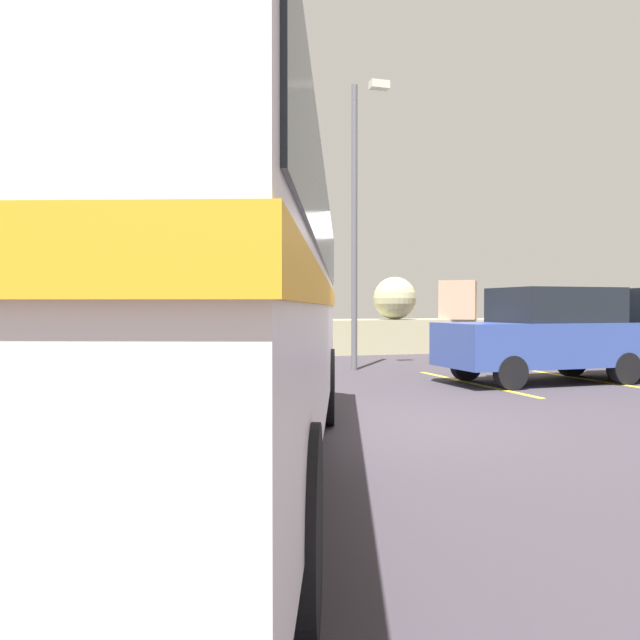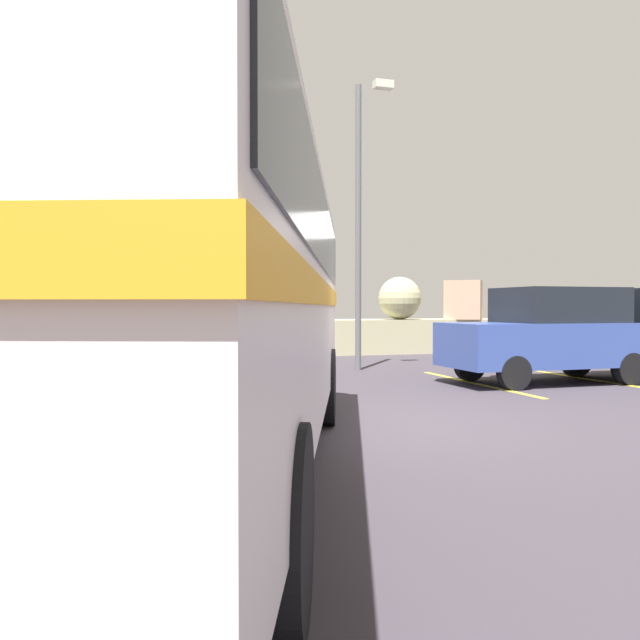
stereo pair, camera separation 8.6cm
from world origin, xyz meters
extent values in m
cube|color=#37323A|center=(0.00, 0.00, 0.01)|extent=(32.00, 26.00, 0.02)
cube|color=tan|center=(0.00, 11.80, 0.55)|extent=(31.36, 1.80, 1.10)
cube|color=#9CB889|center=(-5.39, 11.87, 1.58)|extent=(1.28, 1.28, 0.95)
sphere|color=#A99792|center=(-2.92, 11.69, 1.69)|extent=(1.18, 1.18, 1.18)
cube|color=#B1AA8B|center=(-0.44, 12.18, 1.65)|extent=(1.18, 1.33, 1.10)
cube|color=#B1B68D|center=(2.63, 11.42, 1.47)|extent=(0.76, 0.66, 0.73)
sphere|color=tan|center=(5.51, 11.37, 1.78)|extent=(1.36, 1.36, 1.36)
cube|color=tan|center=(7.74, 11.32, 1.73)|extent=(1.65, 1.68, 1.26)
cube|color=#ABAE88|center=(10.88, 11.60, 1.51)|extent=(1.01, 0.92, 0.82)
cube|color=#B9A98C|center=(13.34, 12.00, 1.48)|extent=(1.03, 1.04, 0.77)
cube|color=gold|center=(3.71, 3.50, 0.02)|extent=(0.12, 4.40, 0.01)
cube|color=yellow|center=(6.31, 3.50, 0.02)|extent=(0.12, 4.40, 0.01)
cylinder|color=black|center=(-2.45, 0.88, 0.50)|extent=(0.58, 1.00, 0.96)
cylinder|color=black|center=(-0.37, 0.16, 0.50)|extent=(0.58, 1.00, 0.96)
cylinder|color=black|center=(-2.06, -4.76, 0.50)|extent=(0.58, 1.00, 0.96)
cube|color=silver|center=(-2.26, -1.94, 1.57)|extent=(5.01, 8.72, 2.10)
cylinder|color=silver|center=(-2.26, -1.94, 2.62)|extent=(4.71, 8.34, 2.20)
cube|color=orange|center=(-2.26, -1.94, 1.63)|extent=(5.08, 8.82, 0.20)
cube|color=black|center=(-2.26, -1.94, 2.15)|extent=(4.93, 8.42, 0.64)
cube|color=silver|center=(-0.87, 2.10, 0.70)|extent=(2.21, 0.89, 0.28)
cylinder|color=black|center=(3.85, 2.43, 0.33)|extent=(0.62, 0.21, 0.62)
cylinder|color=black|center=(3.83, 3.96, 0.33)|extent=(0.62, 0.21, 0.62)
cylinder|color=black|center=(6.39, 2.47, 0.33)|extent=(0.62, 0.21, 0.62)
cylinder|color=black|center=(6.37, 4.00, 0.33)|extent=(0.62, 0.21, 0.62)
cube|color=#334A98|center=(5.11, 3.21, 0.78)|extent=(4.13, 1.77, 0.84)
cube|color=black|center=(5.36, 3.21, 1.54)|extent=(2.22, 1.60, 0.68)
cylinder|color=black|center=(6.51, 2.65, 0.33)|extent=(0.63, 0.22, 0.62)
cylinder|color=black|center=(6.56, 4.18, 0.33)|extent=(0.63, 0.22, 0.62)
cylinder|color=#5B5B60|center=(2.42, 6.67, 3.34)|extent=(0.14, 0.14, 6.69)
cube|color=beige|center=(2.87, 6.24, 6.59)|extent=(0.44, 0.24, 0.18)
camera|label=1|loc=(-2.79, -7.60, 1.51)|focal=36.31mm
camera|label=2|loc=(-2.71, -7.63, 1.51)|focal=36.31mm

